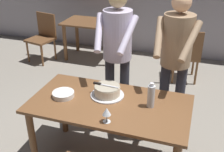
{
  "coord_description": "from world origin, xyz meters",
  "views": [
    {
      "loc": [
        0.75,
        -2.18,
        2.2
      ],
      "look_at": [
        -0.06,
        0.27,
        0.9
      ],
      "focal_mm": 44.84,
      "sensor_mm": 36.0,
      "label": 1
    }
  ],
  "objects_px": {
    "plate_stack": "(63,94)",
    "background_table": "(90,30)",
    "background_chair_0": "(186,54)",
    "person_standing_beside": "(176,54)",
    "water_bottle": "(151,96)",
    "cake_on_platter": "(107,91)",
    "cake_knife": "(101,84)",
    "background_chair_2": "(43,36)",
    "main_dining_table": "(109,113)",
    "wine_glass_near": "(107,112)",
    "person_cutting_cake": "(117,48)"
  },
  "relations": [
    {
      "from": "wine_glass_near",
      "to": "water_bottle",
      "type": "xyz_separation_m",
      "value": [
        0.31,
        0.36,
        0.01
      ]
    },
    {
      "from": "background_chair_0",
      "to": "background_chair_2",
      "type": "xyz_separation_m",
      "value": [
        -2.68,
        0.08,
        0.0
      ]
    },
    {
      "from": "cake_on_platter",
      "to": "background_table",
      "type": "distance_m",
      "value": 2.8
    },
    {
      "from": "cake_knife",
      "to": "plate_stack",
      "type": "height_order",
      "value": "cake_knife"
    },
    {
      "from": "water_bottle",
      "to": "person_cutting_cake",
      "type": "bearing_deg",
      "value": 132.33
    },
    {
      "from": "cake_on_platter",
      "to": "person_cutting_cake",
      "type": "distance_m",
      "value": 0.57
    },
    {
      "from": "plate_stack",
      "to": "person_standing_beside",
      "type": "relative_size",
      "value": 0.13
    },
    {
      "from": "cake_on_platter",
      "to": "background_chair_2",
      "type": "relative_size",
      "value": 0.38
    },
    {
      "from": "cake_on_platter",
      "to": "plate_stack",
      "type": "bearing_deg",
      "value": -159.31
    },
    {
      "from": "cake_on_platter",
      "to": "wine_glass_near",
      "type": "xyz_separation_m",
      "value": [
        0.14,
        -0.42,
        0.05
      ]
    },
    {
      "from": "wine_glass_near",
      "to": "background_table",
      "type": "height_order",
      "value": "wine_glass_near"
    },
    {
      "from": "background_chair_0",
      "to": "water_bottle",
      "type": "bearing_deg",
      "value": -94.62
    },
    {
      "from": "cake_on_platter",
      "to": "background_chair_0",
      "type": "relative_size",
      "value": 0.38
    },
    {
      "from": "person_cutting_cake",
      "to": "background_chair_2",
      "type": "relative_size",
      "value": 1.91
    },
    {
      "from": "person_standing_beside",
      "to": "background_chair_0",
      "type": "xyz_separation_m",
      "value": [
        0.04,
        1.53,
        -0.58
      ]
    },
    {
      "from": "cake_knife",
      "to": "background_chair_2",
      "type": "distance_m",
      "value": 2.94
    },
    {
      "from": "plate_stack",
      "to": "background_chair_2",
      "type": "height_order",
      "value": "background_chair_2"
    },
    {
      "from": "cake_on_platter",
      "to": "cake_knife",
      "type": "distance_m",
      "value": 0.1
    },
    {
      "from": "person_standing_beside",
      "to": "main_dining_table",
      "type": "bearing_deg",
      "value": -128.98
    },
    {
      "from": "main_dining_table",
      "to": "cake_knife",
      "type": "bearing_deg",
      "value": 136.87
    },
    {
      "from": "background_chair_0",
      "to": "plate_stack",
      "type": "bearing_deg",
      "value": -115.11
    },
    {
      "from": "background_table",
      "to": "background_chair_0",
      "type": "bearing_deg",
      "value": -13.65
    },
    {
      "from": "person_cutting_cake",
      "to": "plate_stack",
      "type": "bearing_deg",
      "value": -118.79
    },
    {
      "from": "plate_stack",
      "to": "wine_glass_near",
      "type": "bearing_deg",
      "value": -25.62
    },
    {
      "from": "main_dining_table",
      "to": "background_chair_2",
      "type": "height_order",
      "value": "background_chair_2"
    },
    {
      "from": "plate_stack",
      "to": "background_chair_2",
      "type": "xyz_separation_m",
      "value": [
        -1.64,
        2.29,
        -0.28
      ]
    },
    {
      "from": "cake_knife",
      "to": "background_chair_0",
      "type": "relative_size",
      "value": 0.3
    },
    {
      "from": "person_standing_beside",
      "to": "water_bottle",
      "type": "bearing_deg",
      "value": -102.97
    },
    {
      "from": "background_chair_0",
      "to": "background_table",
      "type": "bearing_deg",
      "value": 166.35
    },
    {
      "from": "plate_stack",
      "to": "water_bottle",
      "type": "bearing_deg",
      "value": 6.3
    },
    {
      "from": "main_dining_table",
      "to": "person_standing_beside",
      "type": "bearing_deg",
      "value": 51.02
    },
    {
      "from": "cake_knife",
      "to": "background_chair_0",
      "type": "bearing_deg",
      "value": 71.27
    },
    {
      "from": "water_bottle",
      "to": "plate_stack",
      "type": "bearing_deg",
      "value": -173.7
    },
    {
      "from": "person_cutting_cake",
      "to": "person_standing_beside",
      "type": "relative_size",
      "value": 1.0
    },
    {
      "from": "main_dining_table",
      "to": "water_bottle",
      "type": "xyz_separation_m",
      "value": [
        0.39,
        0.06,
        0.23
      ]
    },
    {
      "from": "person_cutting_cake",
      "to": "cake_knife",
      "type": "bearing_deg",
      "value": -91.98
    },
    {
      "from": "cake_on_platter",
      "to": "water_bottle",
      "type": "relative_size",
      "value": 1.36
    },
    {
      "from": "cake_knife",
      "to": "cake_on_platter",
      "type": "bearing_deg",
      "value": -4.17
    },
    {
      "from": "main_dining_table",
      "to": "cake_on_platter",
      "type": "distance_m",
      "value": 0.22
    },
    {
      "from": "main_dining_table",
      "to": "person_standing_beside",
      "type": "height_order",
      "value": "person_standing_beside"
    },
    {
      "from": "main_dining_table",
      "to": "background_table",
      "type": "relative_size",
      "value": 1.55
    },
    {
      "from": "plate_stack",
      "to": "background_chair_0",
      "type": "bearing_deg",
      "value": 64.89
    },
    {
      "from": "background_chair_0",
      "to": "person_standing_beside",
      "type": "bearing_deg",
      "value": -91.35
    },
    {
      "from": "main_dining_table",
      "to": "person_cutting_cake",
      "type": "bearing_deg",
      "value": 100.82
    },
    {
      "from": "cake_knife",
      "to": "background_table",
      "type": "height_order",
      "value": "cake_knife"
    },
    {
      "from": "wine_glass_near",
      "to": "water_bottle",
      "type": "distance_m",
      "value": 0.48
    },
    {
      "from": "water_bottle",
      "to": "background_table",
      "type": "relative_size",
      "value": 0.25
    },
    {
      "from": "cake_on_platter",
      "to": "background_chair_2",
      "type": "bearing_deg",
      "value": 133.93
    },
    {
      "from": "cake_on_platter",
      "to": "cake_knife",
      "type": "bearing_deg",
      "value": 175.83
    },
    {
      "from": "plate_stack",
      "to": "background_table",
      "type": "distance_m",
      "value": 2.79
    }
  ]
}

